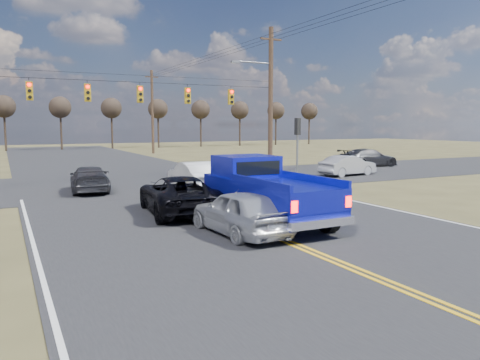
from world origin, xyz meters
name	(u,v)px	position (x,y,z in m)	size (l,w,h in m)	color
ground	(324,258)	(0.00, 0.00, 0.00)	(160.00, 160.00, 0.00)	brown
road_main	(189,202)	(0.00, 10.00, 0.00)	(14.00, 120.00, 0.02)	#28282B
road_cross	(142,183)	(0.00, 18.00, 0.00)	(120.00, 12.00, 0.02)	#28282B
signal_gantry	(149,98)	(0.50, 17.79, 5.06)	(19.60, 4.83, 10.00)	#473323
utility_poles	(145,95)	(0.00, 17.00, 5.23)	(19.60, 58.32, 10.00)	#473323
treeline	(109,96)	(0.00, 26.96, 5.70)	(87.00, 117.80, 7.40)	#33261C
pickup_truck	(265,192)	(0.80, 4.51, 1.14)	(2.58, 6.27, 2.34)	black
silver_suv	(239,212)	(-0.80, 3.38, 0.73)	(1.73, 4.30, 1.47)	#ABAEB3
black_suv	(179,195)	(-1.34, 7.65, 0.75)	(2.49, 5.41, 1.50)	black
white_car_queue	(195,177)	(1.39, 12.74, 0.81)	(1.72, 4.93, 1.62)	silver
dgrey_car_queue	(89,179)	(-3.47, 15.50, 0.67)	(1.89, 4.64, 1.35)	#2E2E33
cross_car_east_near	(348,166)	(13.71, 15.47, 0.70)	(4.27, 1.49, 1.41)	#A8AAB1
cross_car_east_far	(369,158)	(19.86, 20.17, 0.75)	(5.19, 2.11, 1.51)	#2C2C30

